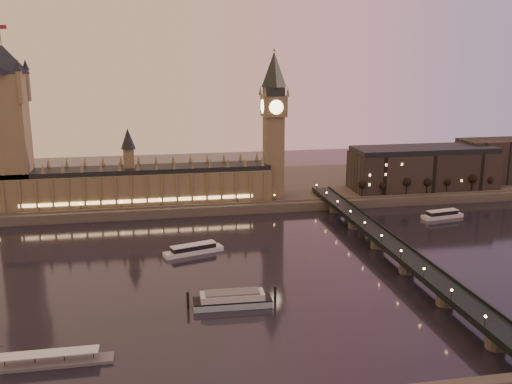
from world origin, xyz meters
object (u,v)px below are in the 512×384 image
moored_barge (232,299)px  cruise_boat_a (193,249)px  pontoon_pier (52,362)px  cruise_boat_b (442,215)px

moored_barge → cruise_boat_a: bearing=101.1°
moored_barge → pontoon_pier: pontoon_pier is taller
cruise_boat_b → moored_barge: (-156.85, -109.06, 0.70)m
cruise_boat_a → moored_barge: (11.41, -69.91, 0.71)m
cruise_boat_a → moored_barge: size_ratio=0.86×
cruise_boat_a → pontoon_pier: (-57.91, -105.79, -1.13)m
moored_barge → pontoon_pier: (-69.31, -35.89, -1.84)m
cruise_boat_a → cruise_boat_b: (168.26, 39.15, 0.01)m
moored_barge → pontoon_pier: 78.07m
moored_barge → pontoon_pier: bearing=-150.8°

